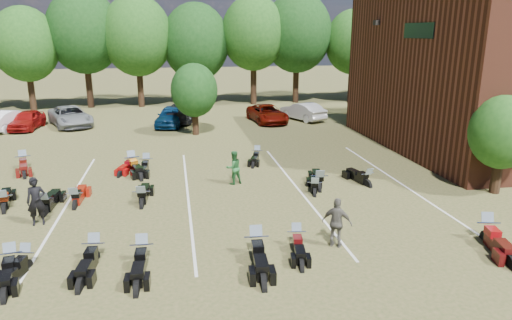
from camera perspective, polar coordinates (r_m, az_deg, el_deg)
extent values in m
plane|color=brown|center=(17.79, 1.61, -7.19)|extent=(160.00, 160.00, 0.00)
imported|color=maroon|center=(37.67, -26.71, 4.49)|extent=(1.98, 4.22, 1.40)
imported|color=white|center=(38.05, -28.60, 4.43)|extent=(2.98, 4.82, 1.50)
imported|color=gray|center=(37.64, -22.20, 5.08)|extent=(4.39, 5.92, 1.49)
imported|color=black|center=(36.89, -9.36, 5.84)|extent=(2.97, 5.47, 1.50)
imported|color=navy|center=(35.48, -10.53, 5.43)|extent=(2.82, 4.82, 1.54)
imported|color=#BBBCB6|center=(37.50, 5.85, 6.07)|extent=(3.16, 4.60, 1.44)
imported|color=#5C0D05|center=(36.42, 1.42, 5.82)|extent=(2.88, 5.21, 1.38)
imported|color=#343439|center=(39.17, 15.09, 5.99)|extent=(3.05, 5.13, 1.39)
imported|color=black|center=(18.68, -25.77, -4.67)|extent=(0.74, 0.55, 1.83)
imported|color=#235F2C|center=(21.38, -2.82, -0.95)|extent=(0.94, 0.84, 1.61)
imported|color=#535047|center=(15.41, 10.09, -7.73)|extent=(1.07, 0.88, 1.71)
cube|color=black|center=(30.81, 14.82, 16.26)|extent=(0.30, 0.40, 0.30)
cube|color=black|center=(26.39, 19.65, 14.99)|extent=(0.06, 3.00, 0.80)
cylinder|color=black|center=(47.02, -26.01, 8.15)|extent=(0.58, 0.58, 4.08)
ellipsoid|color=#1E4C19|center=(46.77, -26.65, 13.35)|extent=(6.00, 6.00, 6.90)
cylinder|color=black|center=(45.93, -19.94, 8.65)|extent=(0.57, 0.58, 4.08)
ellipsoid|color=#1E4C19|center=(45.68, -20.45, 13.99)|extent=(6.00, 6.00, 6.90)
cylinder|color=black|center=(45.37, -13.64, 9.06)|extent=(0.57, 0.58, 4.08)
ellipsoid|color=#1E4C19|center=(45.11, -14.00, 14.48)|extent=(6.00, 6.00, 6.90)
cylinder|color=black|center=(45.36, -7.25, 9.37)|extent=(0.58, 0.58, 4.08)
ellipsoid|color=#1E4C19|center=(45.10, -7.44, 14.80)|extent=(6.00, 6.00, 6.90)
cylinder|color=black|center=(45.90, -0.92, 9.57)|extent=(0.57, 0.58, 4.08)
ellipsoid|color=#1E4C19|center=(45.64, -0.94, 14.93)|extent=(6.00, 6.00, 6.90)
cylinder|color=black|center=(46.96, 5.20, 9.64)|extent=(0.57, 0.58, 4.08)
ellipsoid|color=#1E4C19|center=(46.72, 5.33, 14.89)|extent=(6.00, 6.00, 6.90)
cylinder|color=black|center=(48.53, 10.98, 9.62)|extent=(0.57, 0.58, 4.08)
ellipsoid|color=#1E4C19|center=(48.28, 11.25, 14.69)|extent=(6.00, 6.00, 6.90)
cylinder|color=black|center=(50.53, 16.36, 9.51)|extent=(0.58, 0.58, 4.08)
ellipsoid|color=#1E4C19|center=(50.30, 16.74, 14.37)|extent=(6.00, 6.00, 6.90)
cylinder|color=black|center=(52.94, 21.28, 9.33)|extent=(0.58, 0.58, 4.08)
ellipsoid|color=#1E4C19|center=(52.72, 21.75, 13.96)|extent=(6.00, 6.00, 6.90)
cylinder|color=black|center=(22.81, 27.86, -1.60)|extent=(0.24, 0.24, 1.71)
sphere|color=#1E4C19|center=(22.38, 28.47, 3.07)|extent=(2.80, 2.80, 2.80)
cylinder|color=black|center=(32.12, -7.59, 4.83)|extent=(0.24, 0.24, 1.90)
sphere|color=#1E4C19|center=(31.80, -7.73, 8.64)|extent=(3.20, 3.20, 3.20)
cube|color=silver|center=(20.76, -22.48, -5.00)|extent=(0.10, 14.00, 0.01)
cube|color=silver|center=(20.25, -8.51, -4.45)|extent=(0.10, 14.00, 0.01)
cube|color=silver|center=(20.96, 5.30, -3.64)|extent=(0.10, 14.00, 0.01)
cube|color=silver|center=(22.76, 17.54, -2.74)|extent=(0.10, 14.00, 0.01)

